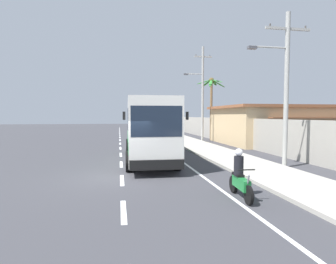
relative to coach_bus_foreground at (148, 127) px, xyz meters
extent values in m
plane|color=#3A3A3F|center=(-1.66, -4.79, -2.02)|extent=(160.00, 160.00, 0.00)
cube|color=#A8A399|center=(5.14, 5.21, -1.95)|extent=(3.20, 90.00, 0.14)
cube|color=white|center=(-1.66, -9.28, -2.02)|extent=(0.16, 2.00, 0.01)
cube|color=white|center=(-1.66, -5.40, -2.02)|extent=(0.16, 2.00, 0.01)
cube|color=white|center=(-1.66, -1.52, -2.02)|extent=(0.16, 2.00, 0.01)
cube|color=white|center=(-1.66, 2.36, -2.02)|extent=(0.16, 2.00, 0.01)
cube|color=white|center=(-1.66, 6.23, -2.02)|extent=(0.16, 2.00, 0.01)
cube|color=white|center=(-1.66, 10.11, -2.02)|extent=(0.16, 2.00, 0.01)
cube|color=white|center=(-1.66, 13.99, -2.02)|extent=(0.16, 2.00, 0.01)
cube|color=white|center=(-1.66, 17.87, -2.02)|extent=(0.16, 2.00, 0.01)
cube|color=white|center=(-1.66, 21.74, -2.02)|extent=(0.16, 2.00, 0.01)
cube|color=white|center=(-1.66, 25.62, -2.02)|extent=(0.16, 2.00, 0.01)
cube|color=white|center=(-1.66, 29.50, -2.02)|extent=(0.16, 2.00, 0.01)
cube|color=white|center=(-1.66, 33.38, -2.02)|extent=(0.16, 2.00, 0.01)
cube|color=white|center=(-1.66, 37.25, -2.02)|extent=(0.16, 2.00, 0.01)
cube|color=white|center=(-1.66, 41.13, -2.02)|extent=(0.16, 2.00, 0.01)
cube|color=white|center=(-1.66, 45.01, -2.02)|extent=(0.16, 2.00, 0.01)
cube|color=white|center=(1.92, 10.21, -2.02)|extent=(0.14, 70.00, 0.01)
cube|color=#9E998E|center=(8.94, 9.21, -0.78)|extent=(0.24, 60.00, 2.48)
cube|color=silver|center=(0.00, -0.03, -0.02)|extent=(2.75, 10.52, 3.22)
cube|color=#192333|center=(0.01, 0.17, 0.54)|extent=(2.75, 9.68, 1.03)
cube|color=#192333|center=(-0.15, -5.21, 0.46)|extent=(2.25, 0.17, 1.35)
cube|color=#1E843D|center=(0.00, -0.03, -0.75)|extent=(2.78, 10.31, 0.58)
cube|color=black|center=(-0.16, -5.30, -1.43)|extent=(2.40, 0.23, 0.44)
cube|color=#B7B7B7|center=(0.04, 1.28, 1.73)|extent=(1.41, 2.34, 0.28)
cube|color=black|center=(1.25, -5.04, 0.71)|extent=(0.12, 0.08, 0.36)
cube|color=black|center=(-1.55, -4.96, 0.71)|extent=(0.12, 0.08, 0.36)
cylinder|color=black|center=(1.09, -3.72, -1.50)|extent=(0.35, 1.05, 1.04)
cylinder|color=black|center=(-1.30, -3.65, -1.50)|extent=(0.35, 1.05, 1.04)
cylinder|color=black|center=(1.29, 3.07, -1.50)|extent=(0.35, 1.05, 1.04)
cylinder|color=black|center=(-1.10, 3.14, -1.50)|extent=(0.35, 1.05, 1.04)
cylinder|color=black|center=(2.13, -9.34, -1.72)|extent=(0.14, 0.61, 0.60)
cylinder|color=black|center=(2.22, -7.99, -1.72)|extent=(0.16, 0.61, 0.60)
cube|color=#1E7F38|center=(2.17, -8.72, -1.50)|extent=(0.32, 1.11, 0.36)
cube|color=black|center=(2.19, -8.42, -1.30)|extent=(0.28, 0.62, 0.12)
cylinder|color=gray|center=(2.14, -9.22, -1.42)|extent=(0.08, 0.32, 0.67)
cylinder|color=black|center=(2.14, -9.12, -0.98)|extent=(0.56, 0.08, 0.04)
sphere|color=#EAEACC|center=(2.13, -9.24, -1.12)|extent=(0.14, 0.14, 0.14)
cylinder|color=black|center=(2.19, -8.47, -0.98)|extent=(0.32, 0.32, 0.65)
sphere|color=white|center=(2.19, -8.47, -0.52)|extent=(0.26, 0.26, 0.26)
cylinder|color=#2D7A47|center=(4.24, 12.69, -1.49)|extent=(0.28, 0.28, 0.79)
cylinder|color=#75388E|center=(4.24, 12.69, -0.77)|extent=(0.36, 0.36, 0.63)
sphere|color=brown|center=(4.24, 12.69, -0.36)|extent=(0.23, 0.23, 0.23)
cylinder|color=#9E9E99|center=(6.80, -3.99, 1.99)|extent=(0.24, 0.24, 8.02)
cube|color=#9E9E99|center=(6.80, -3.99, 5.15)|extent=(2.49, 0.12, 0.12)
cylinder|color=#4C4742|center=(5.81, -3.99, 5.27)|extent=(0.08, 0.08, 0.16)
cylinder|color=#4C4742|center=(7.80, -3.99, 5.27)|extent=(0.08, 0.08, 0.16)
cylinder|color=#9E9E99|center=(5.83, -3.99, 4.18)|extent=(1.95, 0.09, 0.09)
cube|color=#4C4C51|center=(4.85, -3.99, 4.12)|extent=(0.44, 0.24, 0.14)
cylinder|color=#9E9E99|center=(6.79, 10.59, 2.87)|extent=(0.24, 0.24, 9.79)
cube|color=#9E9E99|center=(6.79, 10.59, 6.74)|extent=(1.84, 0.12, 0.12)
cylinder|color=#4C4742|center=(6.06, 10.59, 6.86)|extent=(0.08, 0.08, 0.16)
cylinder|color=#4C4742|center=(7.53, 10.59, 6.86)|extent=(0.08, 0.08, 0.16)
cylinder|color=#9E9E99|center=(5.90, 10.59, 4.97)|extent=(1.78, 0.09, 0.09)
cube|color=#4C4C51|center=(5.01, 10.59, 4.91)|extent=(0.44, 0.24, 0.14)
cylinder|color=brown|center=(7.19, 27.56, 0.84)|extent=(0.30, 0.30, 5.72)
ellipsoid|color=#3D893D|center=(8.09, 27.66, 3.44)|extent=(1.88, 0.56, 0.84)
ellipsoid|color=#3D893D|center=(7.39, 28.48, 3.56)|extent=(0.76, 1.95, 0.60)
ellipsoid|color=#3D893D|center=(6.50, 28.15, 3.47)|extent=(1.65, 1.49, 0.78)
ellipsoid|color=#3D893D|center=(6.35, 27.17, 3.49)|extent=(1.86, 1.12, 0.73)
ellipsoid|color=#3D893D|center=(7.37, 26.73, 3.32)|extent=(0.73, 1.79, 1.06)
sphere|color=brown|center=(7.19, 27.56, 3.75)|extent=(0.56, 0.56, 0.56)
cylinder|color=brown|center=(8.37, 12.43, 1.27)|extent=(0.28, 0.28, 6.59)
ellipsoid|color=#337F33|center=(9.15, 12.40, 4.26)|extent=(1.63, 0.41, 0.93)
ellipsoid|color=#337F33|center=(8.89, 13.10, 4.44)|extent=(1.35, 1.59, 0.58)
ellipsoid|color=#337F33|center=(7.98, 13.13, 4.30)|extent=(1.11, 1.63, 0.84)
ellipsoid|color=#337F33|center=(7.52, 12.42, 4.41)|extent=(1.73, 0.38, 0.64)
ellipsoid|color=#337F33|center=(8.05, 11.74, 4.21)|extent=(0.99, 1.58, 1.02)
ellipsoid|color=#337F33|center=(8.72, 11.65, 4.44)|extent=(1.05, 1.73, 0.57)
sphere|color=brown|center=(8.37, 12.43, 4.62)|extent=(0.56, 0.56, 0.56)
cube|color=tan|center=(14.43, 7.72, -0.31)|extent=(12.49, 8.62, 3.42)
cube|color=brown|center=(14.43, 7.72, 1.52)|extent=(13.23, 9.13, 0.24)
cube|color=brown|center=(14.43, 3.06, 0.54)|extent=(8.74, 0.80, 0.10)
camera|label=1|loc=(-1.77, -17.14, 0.72)|focal=29.61mm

